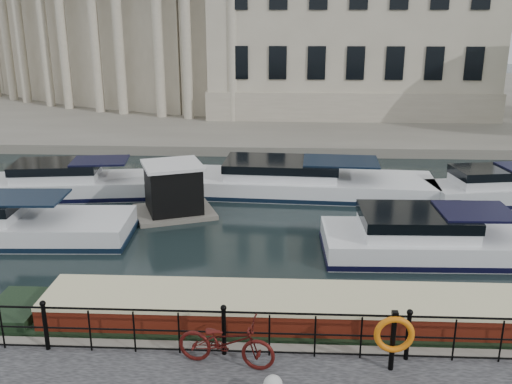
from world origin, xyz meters
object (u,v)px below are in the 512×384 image
narrowboat (295,326)px  bicycle (226,342)px  harbour_hut (173,192)px  life_ring_post (394,335)px

narrowboat → bicycle: bearing=-127.6°
harbour_hut → bicycle: bearing=-94.7°
life_ring_post → narrowboat: size_ratio=0.09×
bicycle → life_ring_post: size_ratio=1.55×
bicycle → narrowboat: bearing=-26.5°
life_ring_post → narrowboat: (-2.00, 2.04, -1.05)m
life_ring_post → harbour_hut: harbour_hut is taller
bicycle → harbour_hut: size_ratio=0.57×
bicycle → life_ring_post: life_ring_post is taller
life_ring_post → harbour_hut: 12.95m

